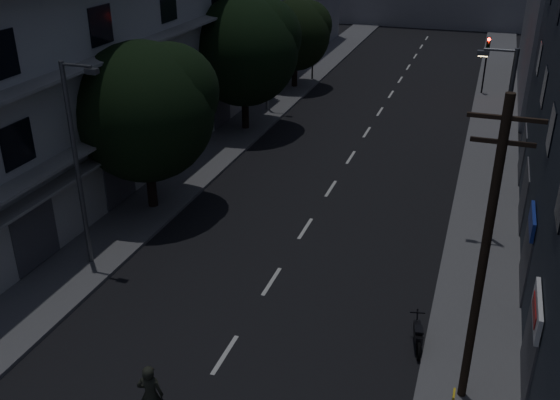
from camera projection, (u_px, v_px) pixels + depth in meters
The scene contains 15 objects.
ground at pixel (353, 154), 35.75m from camera, with size 160.00×160.00×0.00m, color black.
sidewalk_left at pixel (232, 139), 37.89m from camera, with size 3.00×90.00×0.15m, color #565659.
sidewalk_right at pixel (489, 169), 33.54m from camera, with size 3.00×90.00×0.15m, color #565659.
lane_markings at pixel (374, 121), 41.08m from camera, with size 0.15×60.50×0.01m.
building_left at pixel (86, 41), 30.21m from camera, with size 7.00×36.00×14.00m.
tree_near at pixel (146, 107), 27.38m from camera, with size 6.24×6.24×7.69m.
tree_mid at pixel (245, 47), 37.39m from camera, with size 6.58×6.58×8.09m.
tree_far at pixel (296, 32), 46.71m from camera, with size 5.27×5.27×6.51m.
traffic_signal_far_right at pixel (487, 53), 45.39m from camera, with size 0.28×0.37×4.10m.
traffic_signal_far_left at pixel (313, 42), 49.12m from camera, with size 0.28×0.37×4.10m.
street_lamp_left_near at pixel (78, 157), 22.92m from camera, with size 1.51×0.25×8.00m.
street_lamp_right at pixel (500, 138), 24.80m from camera, with size 1.51×0.25×8.00m.
street_lamp_left_far at pixel (268, 44), 41.09m from camera, with size 1.51×0.25×8.00m.
utility_pole at pixel (484, 254), 16.11m from camera, with size 1.80×0.24×9.00m.
motorcycle at pixel (418, 336), 20.13m from camera, with size 0.58×1.68×1.09m.
Camera 1 is at (6.76, -7.93, 13.11)m, focal length 40.00 mm.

